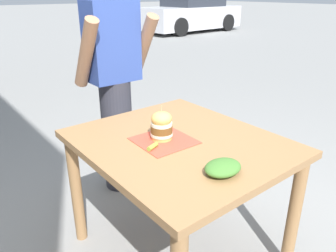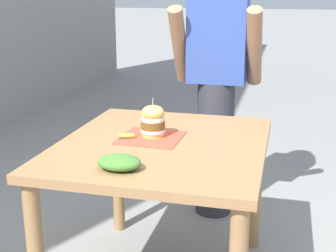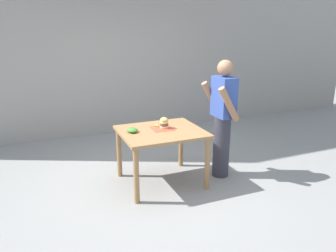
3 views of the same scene
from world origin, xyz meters
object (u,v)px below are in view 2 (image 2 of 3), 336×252
Objects in this scene: patio_table at (163,165)px; sandwich at (153,121)px; diner_across_table at (216,84)px; pickle_spear at (127,136)px; side_salad at (119,162)px.

patio_table is 0.22m from sandwich.
pickle_spear is at bearing -108.61° from diner_across_table.
pickle_spear is at bearing -148.08° from sandwich.
patio_table is at bearing 78.64° from side_salad.
side_salad is (-0.08, -0.38, 0.15)m from patio_table.
diner_across_table is (0.19, 0.81, 0.04)m from sandwich.
diner_across_table is (0.12, 0.88, 0.23)m from patio_table.
sandwich is 0.15m from pickle_spear.
side_salad is at bearing -91.15° from sandwich.
sandwich reaches higher than patio_table.
pickle_spear is (-0.18, 0.00, 0.13)m from patio_table.
sandwich is at bearing 31.92° from pickle_spear.
diner_across_table is at bearing 71.39° from pickle_spear.
diner_across_table is (0.30, 0.88, 0.10)m from pickle_spear.
patio_table is 15.49× the size of pickle_spear.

